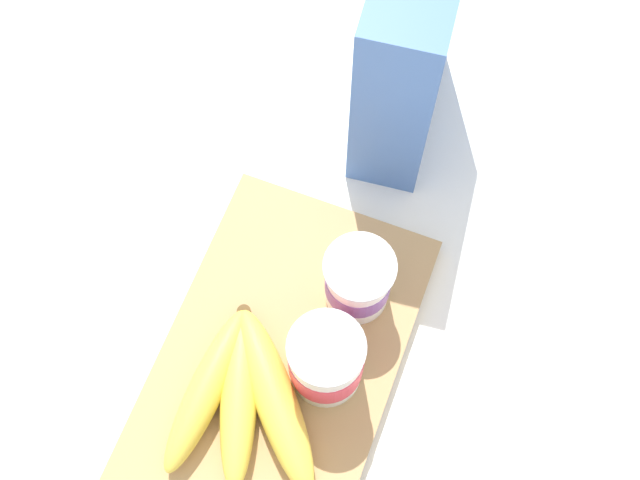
% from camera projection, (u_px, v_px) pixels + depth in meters
% --- Properties ---
extents(ground_plane, '(2.40, 2.40, 0.00)m').
position_uv_depth(ground_plane, '(281.00, 360.00, 0.81)').
color(ground_plane, white).
extents(cutting_board, '(0.35, 0.23, 0.02)m').
position_uv_depth(cutting_board, '(281.00, 358.00, 0.80)').
color(cutting_board, tan).
rests_on(cutting_board, ground_plane).
extents(cereal_box, '(0.20, 0.10, 0.25)m').
position_uv_depth(cereal_box, '(409.00, 48.00, 0.81)').
color(cereal_box, '#4770B7').
rests_on(cereal_box, ground_plane).
extents(yogurt_cup_front, '(0.07, 0.07, 0.08)m').
position_uv_depth(yogurt_cup_front, '(358.00, 281.00, 0.78)').
color(yogurt_cup_front, white).
rests_on(yogurt_cup_front, cutting_board).
extents(yogurt_cup_back, '(0.07, 0.07, 0.10)m').
position_uv_depth(yogurt_cup_back, '(325.00, 364.00, 0.74)').
color(yogurt_cup_back, white).
rests_on(yogurt_cup_back, cutting_board).
extents(banana_bunch, '(0.18, 0.16, 0.04)m').
position_uv_depth(banana_bunch, '(244.00, 395.00, 0.76)').
color(banana_bunch, yellow).
rests_on(banana_bunch, cutting_board).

